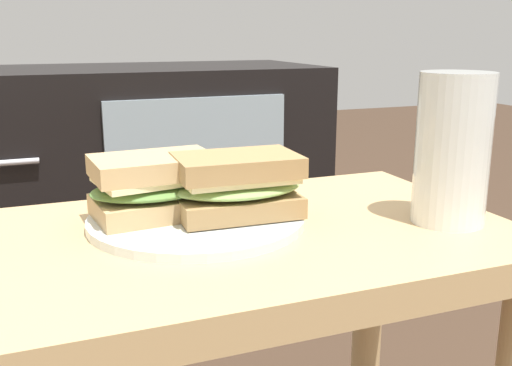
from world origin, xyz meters
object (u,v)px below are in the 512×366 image
object	(u,v)px
tv_cabinet	(132,180)
sandwich_front	(155,186)
beer_glass	(452,154)
plate	(197,219)
sandwich_back	(237,185)

from	to	relation	value
tv_cabinet	sandwich_front	bearing A→B (deg)	-97.65
beer_glass	plate	bearing A→B (deg)	160.15
tv_cabinet	sandwich_front	size ratio (longest dim) A/B	6.45
sandwich_front	plate	bearing A→B (deg)	-21.94
plate	sandwich_back	bearing A→B (deg)	-21.94
sandwich_back	beer_glass	bearing A→B (deg)	-19.45
plate	sandwich_front	bearing A→B (deg)	158.06
tv_cabinet	plate	xyz separation A→B (m)	(-0.08, -0.91, 0.17)
tv_cabinet	beer_glass	world-z (taller)	beer_glass
plate	sandwich_front	size ratio (longest dim) A/B	1.59
tv_cabinet	sandwich_back	distance (m)	0.95
tv_cabinet	sandwich_front	distance (m)	0.93
tv_cabinet	sandwich_front	world-z (taller)	tv_cabinet
plate	beer_glass	world-z (taller)	beer_glass
plate	tv_cabinet	bearing A→B (deg)	85.06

